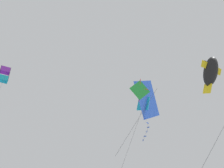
% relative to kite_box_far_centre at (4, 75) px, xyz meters
% --- Properties ---
extents(kite_box_far_centre, '(1.78, 1.71, 9.29)m').
position_rel_kite_box_far_centre_xyz_m(kite_box_far_centre, '(0.00, 0.00, 0.00)').
color(kite_box_far_centre, purple).
extents(kite_fish_low_drifter, '(3.58, 2.51, 7.36)m').
position_rel_kite_box_far_centre_xyz_m(kite_fish_low_drifter, '(12.32, -11.76, -6.42)').
color(kite_fish_low_drifter, black).
extents(kite_delta_highest, '(3.57, 3.50, 7.47)m').
position_rel_kite_box_far_centre_xyz_m(kite_delta_highest, '(10.67, -5.85, -4.77)').
color(kite_delta_highest, blue).
extents(kite_diamond_mid_left, '(2.30, 1.64, 5.29)m').
position_rel_kite_box_far_centre_xyz_m(kite_diamond_mid_left, '(9.43, -8.42, -5.82)').
color(kite_diamond_mid_left, green).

